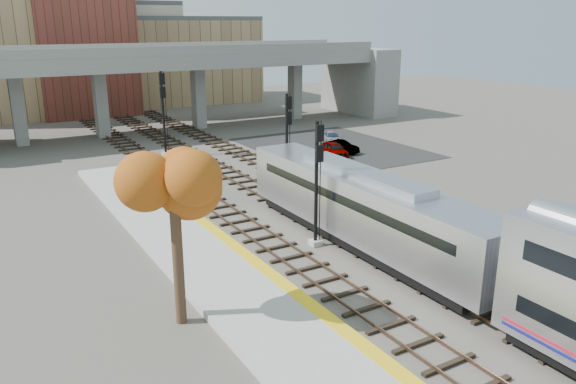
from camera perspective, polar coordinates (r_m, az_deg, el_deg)
ground at (r=26.38m, az=14.42°, el=-10.41°), size 160.00×160.00×0.00m
platform at (r=22.29m, az=0.56°, el=-14.74°), size 4.50×60.00×0.35m
yellow_strip at (r=23.10m, az=4.71°, el=-13.06°), size 0.70×60.00×0.01m
tracks at (r=35.90m, az=1.48°, el=-2.26°), size 10.70×95.00×0.25m
overpass at (r=65.35m, az=-10.90°, el=11.32°), size 54.00×12.00×9.50m
buildings_far at (r=84.91m, az=-18.50°, el=13.41°), size 43.00×21.00×20.60m
parking_lot at (r=55.34m, az=4.50°, el=4.52°), size 14.00×18.00×0.04m
locomotive at (r=30.58m, az=7.56°, el=-1.51°), size 3.02×19.05×4.10m
signal_mast_near at (r=30.08m, az=2.95°, el=0.58°), size 0.60×0.64×6.93m
signal_mast_mid at (r=40.52m, az=-0.08°, el=4.97°), size 0.60×0.64×7.02m
signal_mast_far at (r=52.49m, az=-12.54°, el=7.81°), size 0.60×0.64×7.66m
tree at (r=21.91m, az=-11.57°, el=0.53°), size 3.60×3.60×7.85m
car_a at (r=51.69m, az=4.74°, el=4.37°), size 2.09×3.94×1.28m
car_b at (r=53.00m, az=5.42°, el=4.60°), size 2.31×3.71×1.15m
car_c at (r=57.56m, az=4.45°, el=5.57°), size 2.79×3.99×1.07m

